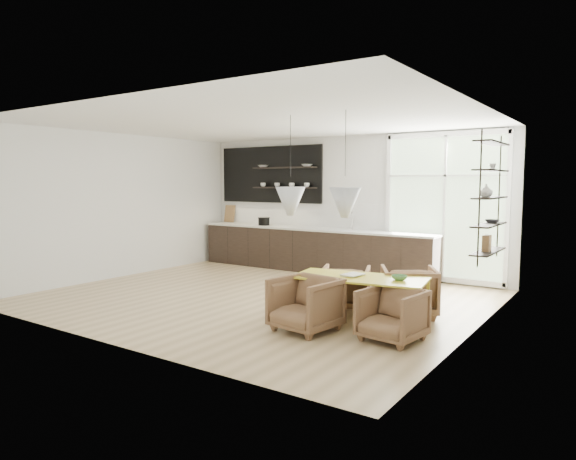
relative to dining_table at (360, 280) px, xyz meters
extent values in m
cube|color=tan|center=(-2.10, 0.52, -0.61)|extent=(7.00, 6.00, 0.01)
cube|color=silver|center=(-2.10, 3.52, 0.84)|extent=(7.00, 0.02, 2.90)
cube|color=silver|center=(-5.60, 0.52, 0.84)|extent=(0.02, 6.00, 2.90)
cube|color=silver|center=(1.40, 0.52, 0.84)|extent=(0.02, 6.00, 2.90)
cube|color=white|center=(-2.10, 0.52, 2.29)|extent=(7.00, 6.00, 0.01)
cube|color=#B2D1A5|center=(0.05, 3.49, 0.84)|extent=(2.20, 0.02, 2.70)
cube|color=silver|center=(0.05, 3.46, 0.84)|extent=(2.30, 0.08, 2.80)
cone|color=silver|center=(-1.15, 0.02, 1.04)|extent=(0.44, 0.44, 0.42)
cone|color=silver|center=(-0.25, 0.02, 1.04)|extent=(0.44, 0.44, 0.42)
cylinder|color=black|center=(-1.15, 0.02, 1.85)|extent=(0.01, 0.01, 0.89)
cylinder|color=black|center=(-0.25, 0.02, 1.85)|extent=(0.01, 0.01, 0.89)
cube|color=black|center=(-2.70, 3.19, -0.16)|extent=(5.50, 0.65, 0.90)
cube|color=silver|center=(-2.70, 3.19, 0.31)|extent=(5.54, 0.69, 0.04)
cube|color=silver|center=(-2.70, 3.51, 0.59)|extent=(5.50, 0.02, 0.55)
cube|color=black|center=(-4.05, 3.48, 1.49)|extent=(2.80, 0.06, 1.30)
cube|color=black|center=(-3.55, 3.34, 1.64)|extent=(1.60, 0.28, 0.03)
cube|color=black|center=(-3.55, 3.34, 1.19)|extent=(1.60, 0.28, 0.03)
cube|color=olive|center=(-5.25, 3.42, 0.54)|extent=(0.30, 0.10, 0.42)
cylinder|color=silver|center=(-1.80, 3.29, 0.51)|extent=(0.02, 0.02, 0.40)
imported|color=white|center=(-4.15, 3.34, 1.69)|extent=(0.22, 0.22, 0.05)
imported|color=white|center=(-2.95, 3.34, 1.69)|extent=(0.22, 0.22, 0.05)
imported|color=white|center=(-4.15, 3.34, 1.26)|extent=(0.12, 0.12, 0.10)
imported|color=white|center=(-3.75, 3.34, 1.26)|extent=(0.12, 0.12, 0.10)
imported|color=white|center=(-3.35, 3.34, 1.26)|extent=(0.12, 0.12, 0.10)
imported|color=white|center=(-2.95, 3.34, 1.26)|extent=(0.12, 0.12, 0.10)
cylinder|color=black|center=(-3.99, 3.15, 0.42)|extent=(0.26, 0.26, 0.16)
cube|color=black|center=(1.26, 1.12, 1.09)|extent=(0.02, 0.02, 1.90)
cube|color=black|center=(1.26, 2.32, 1.09)|extent=(0.02, 0.02, 1.90)
cube|color=black|center=(1.26, 1.72, 0.29)|extent=(0.26, 1.20, 0.02)
cube|color=black|center=(1.26, 1.72, 0.69)|extent=(0.26, 1.20, 0.02)
cube|color=black|center=(1.26, 1.72, 1.09)|extent=(0.26, 1.20, 0.02)
cube|color=black|center=(1.26, 1.72, 1.49)|extent=(0.26, 1.20, 0.03)
cube|color=black|center=(1.26, 1.72, 1.89)|extent=(0.26, 1.20, 0.03)
imported|color=white|center=(1.26, 1.47, 1.20)|extent=(0.18, 0.18, 0.19)
imported|color=#333338|center=(1.26, 1.92, 0.73)|extent=(0.22, 0.22, 0.05)
imported|color=white|center=(1.26, 1.82, 1.55)|extent=(0.10, 0.10, 0.09)
cube|color=olive|center=(1.26, 1.62, 0.43)|extent=(0.10, 0.18, 0.24)
cube|color=gold|center=(0.00, 0.00, 0.03)|extent=(1.88, 1.07, 0.03)
cube|color=gold|center=(-0.78, -0.49, -0.29)|extent=(0.05, 0.05, 0.62)
cube|color=gold|center=(-0.90, 0.22, -0.29)|extent=(0.05, 0.05, 0.62)
cube|color=gold|center=(0.90, -0.22, -0.29)|extent=(0.05, 0.05, 0.62)
cube|color=gold|center=(0.78, 0.49, -0.29)|extent=(0.05, 0.05, 0.62)
imported|color=brown|center=(-0.54, 0.63, -0.28)|extent=(0.92, 0.93, 0.66)
imported|color=brown|center=(0.39, 0.82, -0.25)|extent=(1.04, 1.05, 0.71)
imported|color=brown|center=(-0.43, -0.70, -0.25)|extent=(0.86, 0.88, 0.71)
imported|color=brown|center=(0.67, -0.47, -0.28)|extent=(0.77, 0.79, 0.64)
cylinder|color=black|center=(-0.90, 0.04, -0.20)|extent=(0.31, 0.31, 0.02)
cylinder|color=black|center=(-0.90, 0.04, -0.49)|extent=(0.33, 0.33, 0.01)
cylinder|color=black|center=(-0.75, 0.04, -0.40)|extent=(0.01, 0.01, 0.40)
cylinder|color=black|center=(-0.90, 0.18, -0.40)|extent=(0.01, 0.01, 0.40)
cylinder|color=black|center=(-1.04, 0.04, -0.40)|extent=(0.01, 0.01, 0.40)
cylinder|color=black|center=(-0.90, -0.10, -0.40)|extent=(0.01, 0.01, 0.40)
imported|color=white|center=(-0.22, 0.02, 0.06)|extent=(0.27, 0.34, 0.03)
imported|color=#467D49|center=(0.53, 0.08, 0.08)|extent=(0.21, 0.21, 0.06)
camera|label=1|loc=(3.05, -6.22, 1.33)|focal=32.00mm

